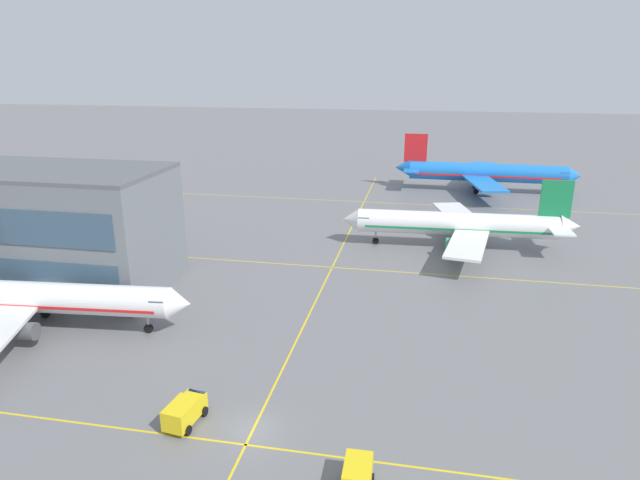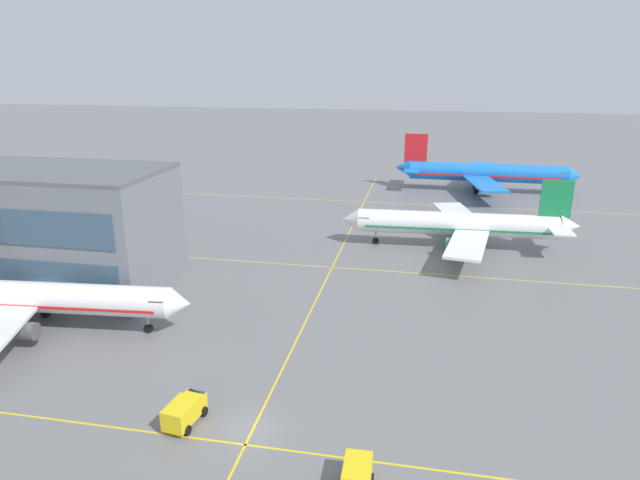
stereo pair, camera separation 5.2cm
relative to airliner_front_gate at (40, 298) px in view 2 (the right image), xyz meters
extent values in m
plane|color=slate|center=(28.08, -12.64, -3.56)|extent=(600.00, 600.00, 0.00)
cylinder|color=white|center=(0.47, 0.04, 0.06)|extent=(28.47, 5.81, 3.36)
cone|color=white|center=(15.70, 1.38, 0.06)|extent=(2.58, 3.48, 3.29)
cube|color=white|center=(-1.06, 7.45, -0.47)|extent=(6.18, 13.72, 0.35)
cylinder|color=#4C4C51|center=(1.05, -4.52, -1.62)|extent=(3.16, 2.11, 1.86)
cylinder|color=#4C4C51|center=(0.25, 4.63, -1.62)|extent=(3.16, 2.11, 1.86)
cube|color=#385166|center=(13.68, 1.20, 0.55)|extent=(1.85, 3.22, 0.62)
cube|color=red|center=(0.47, 0.04, -0.36)|extent=(26.21, 5.65, 0.32)
cylinder|color=#99999E|center=(11.92, 1.04, -2.10)|extent=(0.25, 0.25, 1.46)
cylinder|color=black|center=(11.92, 1.04, -3.07)|extent=(1.00, 0.48, 0.97)
cylinder|color=#99999E|center=(-1.09, -2.40, -2.10)|extent=(0.25, 0.25, 1.46)
cylinder|color=black|center=(-1.09, -2.40, -3.07)|extent=(1.00, 0.48, 0.97)
cylinder|color=#99999E|center=(-1.49, 2.18, -2.10)|extent=(0.25, 0.25, 1.46)
cylinder|color=black|center=(-1.49, 2.18, -3.07)|extent=(1.00, 0.48, 0.97)
cylinder|color=white|center=(45.53, 36.75, 0.35)|extent=(30.65, 4.94, 3.62)
cone|color=white|center=(29.04, 36.04, 0.35)|extent=(2.63, 3.66, 3.55)
cone|color=white|center=(62.30, 37.48, 0.73)|extent=(3.20, 3.57, 3.44)
cube|color=#197F47|center=(59.83, 37.37, 4.83)|extent=(4.59, 0.54, 5.72)
cube|color=white|center=(60.18, 40.25, 0.73)|extent=(3.26, 5.09, 0.23)
cube|color=white|center=(60.43, 34.53, 0.73)|extent=(3.26, 5.09, 0.23)
cube|color=white|center=(46.13, 44.89, -0.22)|extent=(8.38, 15.09, 0.38)
cube|color=white|center=(46.83, 28.69, -0.22)|extent=(7.26, 14.93, 0.38)
cylinder|color=#2D9956|center=(45.13, 41.70, -1.46)|extent=(3.33, 2.14, 2.00)
cylinder|color=#2D9956|center=(45.55, 31.79, -1.46)|extent=(3.33, 2.14, 2.00)
cube|color=#385166|center=(31.23, 36.13, 0.88)|extent=(1.86, 3.41, 0.67)
cube|color=#197F47|center=(45.53, 36.75, -0.10)|extent=(28.22, 4.87, 0.34)
cylinder|color=#99999E|center=(33.14, 36.21, -1.99)|extent=(0.27, 0.27, 1.57)
cylinder|color=black|center=(33.14, 36.21, -3.04)|extent=(1.07, 0.47, 1.05)
cylinder|color=#99999E|center=(47.33, 39.31, -1.99)|extent=(0.27, 0.27, 1.57)
cylinder|color=black|center=(47.33, 39.31, -3.04)|extent=(1.07, 0.47, 1.05)
cylinder|color=#99999E|center=(47.54, 34.35, -1.99)|extent=(0.27, 0.27, 1.57)
cylinder|color=black|center=(47.54, 34.35, -3.04)|extent=(1.07, 0.47, 1.05)
cylinder|color=blue|center=(53.72, 78.22, 0.78)|extent=(33.95, 4.53, 4.02)
cone|color=blue|center=(72.04, 77.94, 0.78)|extent=(2.81, 3.98, 3.94)
cone|color=blue|center=(35.08, 78.50, 1.21)|extent=(3.45, 3.87, 3.82)
cube|color=red|center=(37.84, 78.45, 5.76)|extent=(5.09, 0.46, 6.35)
cube|color=blue|center=(37.26, 75.29, 1.21)|extent=(3.47, 5.56, 0.25)
cube|color=blue|center=(37.35, 81.64, 1.21)|extent=(3.47, 5.56, 0.25)
cube|color=blue|center=(52.53, 69.23, 0.15)|extent=(8.47, 16.65, 0.42)
cube|color=blue|center=(52.80, 87.23, 0.15)|extent=(8.90, 16.71, 0.42)
cylinder|color=blue|center=(53.85, 72.71, -1.23)|extent=(3.63, 2.28, 2.22)
cylinder|color=blue|center=(54.02, 83.72, -1.23)|extent=(3.63, 2.28, 2.22)
cube|color=#385166|center=(69.61, 77.98, 1.36)|extent=(1.96, 3.73, 0.74)
cube|color=red|center=(53.72, 78.22, 0.28)|extent=(31.24, 4.53, 0.38)
cylinder|color=#99999E|center=(67.49, 78.01, -1.81)|extent=(0.30, 0.30, 1.75)
cylinder|color=black|center=(67.49, 78.01, -2.98)|extent=(1.17, 0.49, 1.16)
cylinder|color=#99999E|center=(51.56, 75.49, -1.81)|extent=(0.30, 0.30, 1.75)
cylinder|color=black|center=(51.56, 75.49, -2.98)|extent=(1.17, 0.49, 1.16)
cylinder|color=#99999E|center=(51.64, 81.00, -1.81)|extent=(0.30, 0.30, 1.75)
cylinder|color=black|center=(51.64, 81.00, -2.98)|extent=(1.17, 0.49, 1.16)
cube|color=yellow|center=(28.08, -14.64, -3.56)|extent=(168.36, 0.20, 0.01)
cube|color=yellow|center=(28.08, 24.43, -3.56)|extent=(168.36, 0.20, 0.01)
cube|color=yellow|center=(28.08, 63.51, -3.56)|extent=(168.36, 0.20, 0.01)
cube|color=yellow|center=(28.08, 24.43, -3.56)|extent=(0.20, 128.95, 0.01)
cube|color=yellow|center=(37.10, -17.62, -2.31)|extent=(1.97, 3.04, 1.70)
cylinder|color=black|center=(36.14, -16.94, -3.16)|extent=(0.30, 0.81, 0.80)
cylinder|color=black|center=(38.04, -16.89, -3.16)|extent=(0.30, 0.81, 0.80)
cube|color=yellow|center=(22.39, -13.52, -2.31)|extent=(2.28, 3.22, 1.70)
cube|color=yellow|center=(22.64, -11.59, -2.46)|extent=(1.95, 1.52, 1.40)
cube|color=#385166|center=(22.71, -11.09, -2.11)|extent=(1.63, 0.57, 0.70)
cylinder|color=black|center=(23.58, -11.76, -3.16)|extent=(0.38, 0.83, 0.80)
cylinder|color=black|center=(21.70, -11.51, -3.16)|extent=(0.38, 0.83, 0.80)
cylinder|color=black|center=(23.24, -14.34, -3.16)|extent=(0.38, 0.83, 0.80)
cylinder|color=black|center=(21.36, -14.09, -3.16)|extent=(0.38, 0.83, 0.80)
camera|label=1|loc=(40.49, -48.51, 24.61)|focal=31.11mm
camera|label=2|loc=(40.54, -48.50, 24.61)|focal=31.11mm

